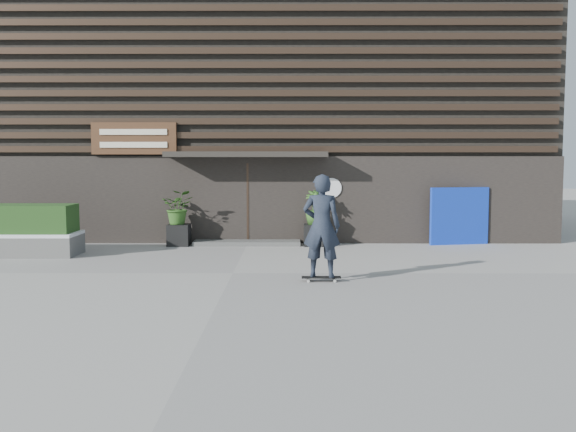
{
  "coord_description": "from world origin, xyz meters",
  "views": [
    {
      "loc": [
        1.23,
        -13.52,
        2.4
      ],
      "look_at": [
        1.17,
        1.37,
        1.1
      ],
      "focal_mm": 40.25,
      "sensor_mm": 36.0,
      "label": 1
    }
  ],
  "objects_px": {
    "planter_pot_left": "(179,235)",
    "blue_tarp": "(459,216)",
    "planter_pot_right": "(315,235)",
    "raised_bed": "(8,245)",
    "skateboarder": "(322,226)"
  },
  "relations": [
    {
      "from": "blue_tarp",
      "to": "skateboarder",
      "type": "xyz_separation_m",
      "value": [
        -4.18,
        -5.63,
        0.29
      ]
    },
    {
      "from": "raised_bed",
      "to": "skateboarder",
      "type": "relative_size",
      "value": 1.65
    },
    {
      "from": "blue_tarp",
      "to": "planter_pot_right",
      "type": "bearing_deg",
      "value": 172.51
    },
    {
      "from": "skateboarder",
      "to": "blue_tarp",
      "type": "bearing_deg",
      "value": 53.43
    },
    {
      "from": "planter_pot_left",
      "to": "blue_tarp",
      "type": "height_order",
      "value": "blue_tarp"
    },
    {
      "from": "raised_bed",
      "to": "blue_tarp",
      "type": "xyz_separation_m",
      "value": [
        11.9,
        2.13,
        0.56
      ]
    },
    {
      "from": "skateboarder",
      "to": "planter_pot_right",
      "type": "bearing_deg",
      "value": 89.31
    },
    {
      "from": "planter_pot_left",
      "to": "blue_tarp",
      "type": "xyz_separation_m",
      "value": [
        7.91,
        0.3,
        0.51
      ]
    },
    {
      "from": "raised_bed",
      "to": "skateboarder",
      "type": "bearing_deg",
      "value": -24.38
    },
    {
      "from": "planter_pot_right",
      "to": "raised_bed",
      "type": "relative_size",
      "value": 0.17
    },
    {
      "from": "raised_bed",
      "to": "planter_pot_left",
      "type": "bearing_deg",
      "value": 24.64
    },
    {
      "from": "raised_bed",
      "to": "skateboarder",
      "type": "xyz_separation_m",
      "value": [
        7.72,
        -3.5,
        0.85
      ]
    },
    {
      "from": "planter_pot_right",
      "to": "raised_bed",
      "type": "bearing_deg",
      "value": -166.78
    },
    {
      "from": "blue_tarp",
      "to": "planter_pot_left",
      "type": "bearing_deg",
      "value": 170.51
    },
    {
      "from": "raised_bed",
      "to": "skateboarder",
      "type": "height_order",
      "value": "skateboarder"
    }
  ]
}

